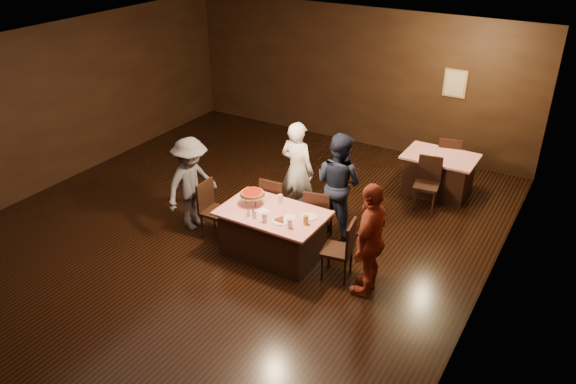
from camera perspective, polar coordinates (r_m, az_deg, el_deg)
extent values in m
plane|color=black|center=(9.25, -6.97, -4.99)|extent=(10.00, 10.00, 0.00)
cube|color=silver|center=(8.05, -8.21, 13.29)|extent=(8.00, 10.00, 0.04)
cube|color=black|center=(12.59, 6.75, 11.55)|extent=(8.00, 0.04, 3.00)
cube|color=black|center=(11.33, -23.90, 7.51)|extent=(0.04, 10.00, 3.00)
cube|color=black|center=(7.04, 19.22, -3.54)|extent=(0.04, 10.00, 3.00)
cube|color=tan|center=(11.82, 16.62, 10.53)|extent=(0.46, 0.03, 0.56)
cube|color=beige|center=(11.79, 16.58, 10.50)|extent=(0.38, 0.01, 0.48)
cube|color=#B8110C|center=(8.66, -1.54, -4.26)|extent=(1.60, 1.00, 0.77)
cube|color=#AE0B1D|center=(10.86, 15.02, 1.75)|extent=(1.30, 0.90, 0.77)
cube|color=black|center=(9.35, -1.16, -1.03)|extent=(0.44, 0.44, 0.95)
cube|color=black|center=(9.00, 3.17, -2.29)|extent=(0.50, 0.50, 0.95)
cube|color=black|center=(9.17, -7.37, -1.87)|extent=(0.43, 0.43, 0.95)
cube|color=black|center=(8.16, 5.03, -5.81)|extent=(0.49, 0.49, 0.95)
cube|color=black|center=(10.21, 13.90, 0.74)|extent=(0.48, 0.48, 0.95)
cube|color=black|center=(11.35, 15.98, 3.29)|extent=(0.50, 0.50, 0.95)
imported|color=white|center=(9.52, 0.94, 2.21)|extent=(0.66, 0.46, 1.74)
imported|color=#191F34|center=(9.12, 5.16, 0.87)|extent=(0.96, 0.81, 1.74)
imported|color=#4F4F53|center=(9.35, -9.77, 0.82)|extent=(0.71, 1.10, 1.61)
imported|color=#9C3B25|center=(7.73, 8.36, -4.82)|extent=(0.47, 1.02, 1.70)
cylinder|color=black|center=(8.73, -3.27, -0.52)|extent=(0.01, 0.01, 0.15)
cylinder|color=black|center=(8.66, -4.30, -0.79)|extent=(0.01, 0.01, 0.15)
cylinder|color=black|center=(8.58, -3.34, -1.07)|extent=(0.01, 0.01, 0.15)
cylinder|color=silver|center=(8.62, -3.65, -0.33)|extent=(0.38, 0.38, 0.01)
cylinder|color=#B27233|center=(8.60, -3.66, -0.15)|extent=(0.35, 0.35, 0.05)
cylinder|color=#A5140C|center=(8.59, -3.66, 0.02)|extent=(0.30, 0.30, 0.01)
cylinder|color=white|center=(8.21, -0.76, -2.98)|extent=(0.25, 0.25, 0.01)
cylinder|color=#B27233|center=(8.20, -0.77, -2.82)|extent=(0.18, 0.18, 0.04)
cylinder|color=#A5140C|center=(8.19, -0.77, -2.68)|extent=(0.14, 0.14, 0.01)
cylinder|color=white|center=(8.33, 2.19, -2.53)|extent=(0.25, 0.25, 0.01)
cylinder|color=silver|center=(8.19, -2.40, -2.60)|extent=(0.08, 0.08, 0.14)
cylinder|color=silver|center=(8.04, 0.19, -3.19)|extent=(0.08, 0.08, 0.14)
cylinder|color=#BF7F26|center=(8.12, 1.82, -2.85)|extent=(0.08, 0.08, 0.14)
cylinder|color=silver|center=(8.67, -0.79, -0.71)|extent=(0.08, 0.08, 0.14)
cylinder|color=silver|center=(8.35, -3.53, -2.22)|extent=(0.04, 0.04, 0.08)
cylinder|color=silver|center=(8.33, -3.54, -1.95)|extent=(0.05, 0.05, 0.02)
cylinder|color=silver|center=(8.28, -3.38, -2.47)|extent=(0.04, 0.04, 0.08)
cylinder|color=silver|center=(8.26, -3.39, -2.20)|extent=(0.05, 0.05, 0.02)
cylinder|color=silver|center=(8.34, -4.07, -2.26)|extent=(0.04, 0.04, 0.08)
cylinder|color=silver|center=(8.32, -4.08, -1.99)|extent=(0.05, 0.05, 0.02)
cube|color=white|center=(8.32, 0.18, -2.55)|extent=(0.19, 0.19, 0.01)
cube|color=white|center=(8.50, -2.60, -1.91)|extent=(0.21, 0.21, 0.01)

